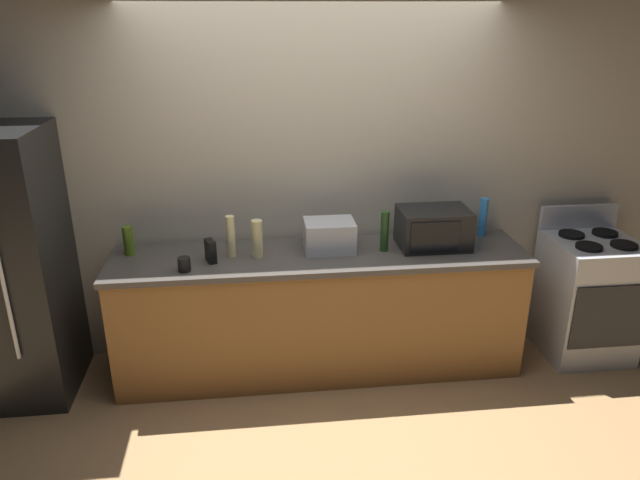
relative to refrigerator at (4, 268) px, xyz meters
name	(u,v)px	position (x,y,z in m)	size (l,w,h in m)	color
ground_plane	(327,400)	(2.05, -0.40, -0.90)	(8.00, 8.00, 0.00)	#A87F51
back_wall	(313,174)	(2.05, 0.41, 0.45)	(6.40, 0.10, 2.70)	#B2A893
counter_run	(320,312)	(2.05, 0.00, -0.45)	(2.84, 0.64, 0.90)	brown
refrigerator	(4,268)	(0.00, 0.00, 0.00)	(0.72, 0.73, 1.80)	black
stove_range	(587,296)	(4.05, 0.00, -0.44)	(0.60, 0.61, 1.08)	#B7BABF
microwave	(433,228)	(2.85, 0.05, 0.13)	(0.48, 0.35, 0.27)	black
toaster_oven	(329,236)	(2.12, 0.06, 0.10)	(0.34, 0.26, 0.21)	#B7BABF
cordless_phone	(211,251)	(1.32, -0.05, 0.07)	(0.05, 0.11, 0.15)	black
bottle_olive_oil	(128,240)	(0.77, 0.14, 0.10)	(0.07, 0.07, 0.20)	#4C6B19
bottle_vinegar	(257,239)	(1.63, 0.00, 0.13)	(0.07, 0.07, 0.26)	beige
bottle_spray_cleaner	(483,217)	(3.27, 0.21, 0.14)	(0.06, 0.06, 0.28)	#338CE5
bottle_wine	(385,231)	(2.49, 0.01, 0.14)	(0.06, 0.06, 0.28)	#1E3F19
bottle_hand_soap	(231,236)	(1.46, 0.02, 0.14)	(0.06, 0.06, 0.29)	beige
mug_black	(184,264)	(1.16, -0.18, 0.05)	(0.08, 0.08, 0.09)	black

